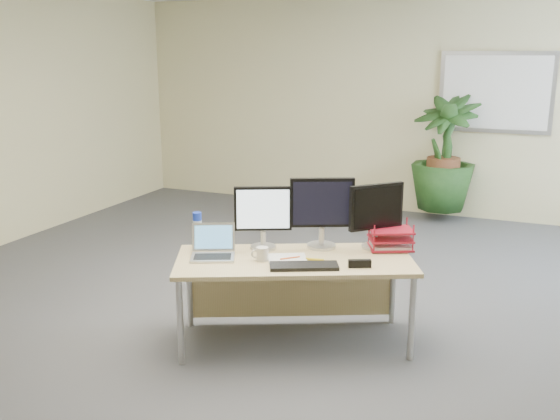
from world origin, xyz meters
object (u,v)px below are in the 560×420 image
at_px(desk, 294,272).
at_px(monitor_right, 322,208).
at_px(monitor_left, 263,213).
at_px(floor_plant, 444,160).
at_px(laptop, 213,248).

height_order(desk, monitor_right, monitor_right).
bearing_deg(monitor_left, desk, -9.98).
relative_size(desk, monitor_left, 3.85).
distance_m(floor_plant, laptop, 4.06).
relative_size(floor_plant, monitor_left, 3.26).
distance_m(desk, monitor_right, 0.50).
bearing_deg(monitor_left, floor_plant, 78.40).
bearing_deg(monitor_right, desk, -117.94).
relative_size(monitor_left, monitor_right, 0.89).
relative_size(monitor_left, laptop, 1.20).
bearing_deg(desk, monitor_left, 170.02).
xyz_separation_m(desk, laptop, (-0.51, -0.25, 0.19)).
bearing_deg(laptop, monitor_right, 37.07).
bearing_deg(laptop, monitor_left, 48.62).
xyz_separation_m(desk, floor_plant, (0.49, 3.69, 0.25)).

